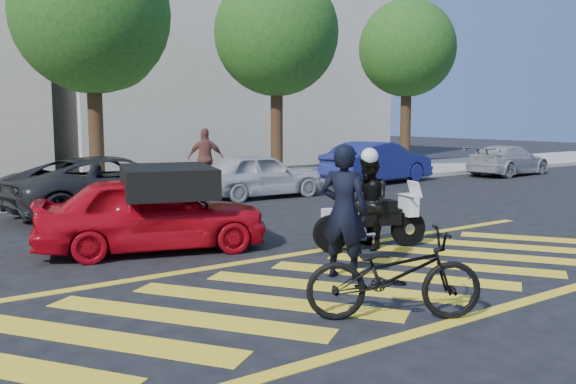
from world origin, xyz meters
TOP-DOWN VIEW (x-y plane):
  - ground at (0.00, 0.00)m, footprint 90.00×90.00m
  - sidewalk at (0.00, 12.00)m, footprint 60.00×5.00m
  - crosswalk at (-0.04, 0.00)m, footprint 12.33×4.00m
  - building_right at (9.00, 21.00)m, footprint 16.00×8.00m
  - tree_center at (0.13, 12.06)m, footprint 4.60×4.60m
  - tree_right at (6.63, 12.06)m, footprint 4.40×4.40m
  - tree_far_right at (13.13, 12.06)m, footprint 4.00×4.00m
  - officer_bike at (-0.14, 0.31)m, footprint 0.75×0.84m
  - bicycle at (-0.85, -1.42)m, footprint 2.06×1.67m
  - police_motorcycle at (1.46, 1.54)m, footprint 2.06×0.99m
  - officer_moto at (1.45, 1.53)m, footprint 0.83×0.94m
  - red_convertible at (-1.72, 3.54)m, footprint 4.18×2.61m
  - parked_mid_left at (-0.90, 7.80)m, footprint 5.20×2.83m
  - parked_mid_right at (3.47, 8.37)m, footprint 3.85×1.68m
  - parked_right at (8.83, 9.20)m, footprint 4.51×2.03m
  - parked_far_right at (15.04, 8.40)m, footprint 4.19×2.02m
  - pedestrian_right at (2.68, 10.12)m, footprint 1.13×0.92m

SIDE VIEW (x-z plane):
  - ground at x=0.00m, z-range 0.00..0.00m
  - crosswalk at x=-0.04m, z-range 0.00..0.01m
  - sidewalk at x=0.00m, z-range 0.00..0.15m
  - police_motorcycle at x=1.46m, z-range 0.04..0.97m
  - bicycle at x=-0.85m, z-range 0.00..1.05m
  - parked_far_right at x=15.04m, z-range 0.00..1.18m
  - parked_mid_right at x=3.47m, z-range 0.00..1.29m
  - red_convertible at x=-1.72m, z-range 0.00..1.33m
  - parked_mid_left at x=-0.90m, z-range 0.00..1.38m
  - parked_right at x=8.83m, z-range 0.00..1.44m
  - officer_moto at x=1.45m, z-range 0.00..1.64m
  - officer_bike at x=-0.14m, z-range 0.00..1.93m
  - pedestrian_right at x=2.68m, z-range 0.15..1.96m
  - tree_far_right at x=13.13m, z-range 1.39..8.49m
  - tree_right at x=6.63m, z-range 1.34..8.75m
  - tree_center at x=0.13m, z-range 1.31..8.88m
  - building_right at x=9.00m, z-range 0.00..11.00m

